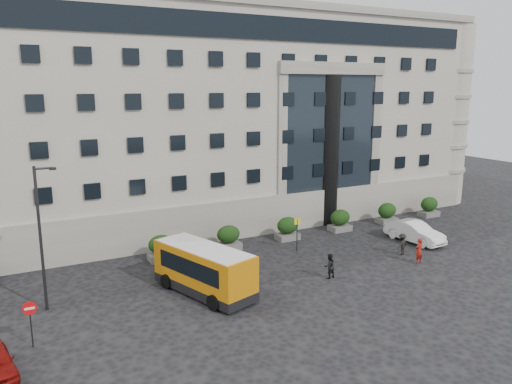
% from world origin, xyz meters
% --- Properties ---
extents(ground, '(120.00, 120.00, 0.00)m').
position_xyz_m(ground, '(0.00, 0.00, 0.00)').
color(ground, black).
rests_on(ground, ground).
extents(civic_building, '(44.00, 24.00, 18.00)m').
position_xyz_m(civic_building, '(6.00, 22.00, 9.00)').
color(civic_building, '#9E9B8C').
rests_on(civic_building, ground).
extents(entrance_column, '(1.80, 1.80, 13.00)m').
position_xyz_m(entrance_column, '(12.00, 10.30, 6.50)').
color(entrance_column, black).
rests_on(entrance_column, ground).
extents(hedge_a, '(1.80, 1.26, 1.84)m').
position_xyz_m(hedge_a, '(-4.00, 7.80, 0.93)').
color(hedge_a, '#545452').
rests_on(hedge_a, ground).
extents(hedge_b, '(1.80, 1.26, 1.84)m').
position_xyz_m(hedge_b, '(1.20, 7.80, 0.93)').
color(hedge_b, '#545452').
rests_on(hedge_b, ground).
extents(hedge_c, '(1.80, 1.26, 1.84)m').
position_xyz_m(hedge_c, '(6.40, 7.80, 0.93)').
color(hedge_c, '#545452').
rests_on(hedge_c, ground).
extents(hedge_d, '(1.80, 1.26, 1.84)m').
position_xyz_m(hedge_d, '(11.60, 7.80, 0.93)').
color(hedge_d, '#545452').
rests_on(hedge_d, ground).
extents(hedge_e, '(1.80, 1.26, 1.84)m').
position_xyz_m(hedge_e, '(16.80, 7.80, 0.93)').
color(hedge_e, '#545452').
rests_on(hedge_e, ground).
extents(hedge_f, '(1.80, 1.26, 1.84)m').
position_xyz_m(hedge_f, '(22.00, 7.80, 0.93)').
color(hedge_f, '#545452').
rests_on(hedge_f, ground).
extents(street_lamp, '(1.16, 0.18, 8.00)m').
position_xyz_m(street_lamp, '(-11.94, 3.00, 4.37)').
color(street_lamp, '#262628').
rests_on(street_lamp, ground).
extents(bus_stop_sign, '(0.50, 0.08, 2.52)m').
position_xyz_m(bus_stop_sign, '(5.50, 5.00, 1.73)').
color(bus_stop_sign, '#262628').
rests_on(bus_stop_sign, ground).
extents(no_entry_sign, '(0.64, 0.16, 2.32)m').
position_xyz_m(no_entry_sign, '(-13.00, -1.04, 1.65)').
color(no_entry_sign, '#262628').
rests_on(no_entry_sign, ground).
extents(minibus, '(4.33, 7.22, 2.85)m').
position_xyz_m(minibus, '(-3.48, 1.08, 1.57)').
color(minibus, '#C27109').
rests_on(minibus, ground).
extents(red_truck, '(2.60, 4.90, 2.54)m').
position_xyz_m(red_truck, '(-11.96, 18.06, 1.30)').
color(red_truck, '#9A0B0B').
rests_on(red_truck, ground).
extents(white_taxi, '(2.18, 5.07, 1.63)m').
position_xyz_m(white_taxi, '(14.91, 2.60, 0.81)').
color(white_taxi, white).
rests_on(white_taxi, ground).
extents(pedestrian_a, '(0.70, 0.50, 1.79)m').
position_xyz_m(pedestrian_a, '(11.59, -1.11, 0.90)').
color(pedestrian_a, maroon).
rests_on(pedestrian_a, ground).
extents(pedestrian_b, '(0.85, 0.69, 1.63)m').
position_xyz_m(pedestrian_b, '(4.47, -0.45, 0.82)').
color(pedestrian_b, black).
rests_on(pedestrian_b, ground).
extents(pedestrian_c, '(1.14, 0.82, 1.59)m').
position_xyz_m(pedestrian_c, '(11.85, 0.76, 0.79)').
color(pedestrian_c, black).
rests_on(pedestrian_c, ground).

